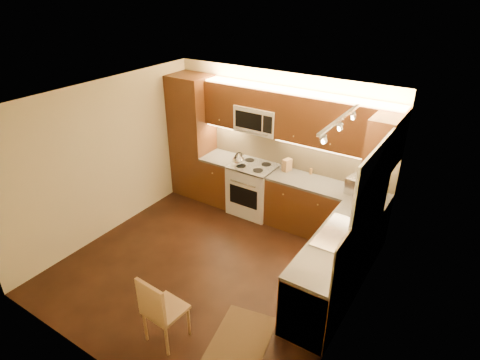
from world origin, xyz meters
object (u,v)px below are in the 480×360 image
Objects in this scene: microwave at (259,119)px; knife_block at (287,165)px; stove at (253,189)px; toaster_oven at (362,187)px; dining_chair at (165,308)px; sink at (342,230)px; kettle at (238,159)px; soap_bottle at (372,219)px.

knife_block is (0.56, 0.02, -0.71)m from microwave.
toaster_oven is (1.88, 0.04, 0.57)m from stove.
microwave is 3.43m from dining_chair.
dining_chair is (-1.36, -1.87, -0.51)m from sink.
microwave is at bearing 65.29° from kettle.
stove is 0.98× the size of dining_chair.
dining_chair is (-1.60, -2.31, -0.51)m from soap_bottle.
dining_chair is (-1.23, -3.04, -0.56)m from toaster_oven.
soap_bottle is at bearing -20.06° from microwave.
dining_chair is at bearing -122.60° from soap_bottle.
kettle reaches higher than dining_chair.
knife_block is 0.23× the size of dining_chair.
knife_block is 1.28× the size of soap_bottle.
toaster_oven is at bearing 1.34° from stove.
stove is 4.33× the size of knife_block.
toaster_oven is at bearing -2.78° from microwave.
kettle reaches higher than soap_bottle.
soap_bottle is (0.24, 0.44, 0.01)m from sink.
microwave is at bearing 147.79° from sink.
toaster_oven is 0.81m from soap_bottle.
knife_block is 1.88m from soap_bottle.
knife_block is at bearing 155.41° from soap_bottle.
sink reaches higher than dining_chair.
sink is 5.17× the size of soap_bottle.
soap_bottle is (2.24, -0.82, -0.74)m from microwave.
sink is 4.05× the size of knife_block.
soap_bottle reaches higher than dining_chair.
soap_bottle is 0.18× the size of dining_chair.
soap_bottle is at bearing -53.08° from toaster_oven.
kettle is 1.16× the size of knife_block.
kettle is at bearing 156.02° from sink.
kettle is 2.11m from toaster_oven.
kettle is 3.04m from dining_chair.
kettle is at bearing 110.52° from dining_chair.
sink is 1.93m from knife_block.
kettle is at bearing -129.64° from microwave.
knife_block reaches higher than stove.
kettle is 0.26× the size of dining_chair.
toaster_oven reaches higher than knife_block.
toaster_oven is 2.02× the size of knife_block.
stove is at bearing 105.76° from dining_chair.
kettle is (-2.22, 0.99, 0.07)m from sink.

